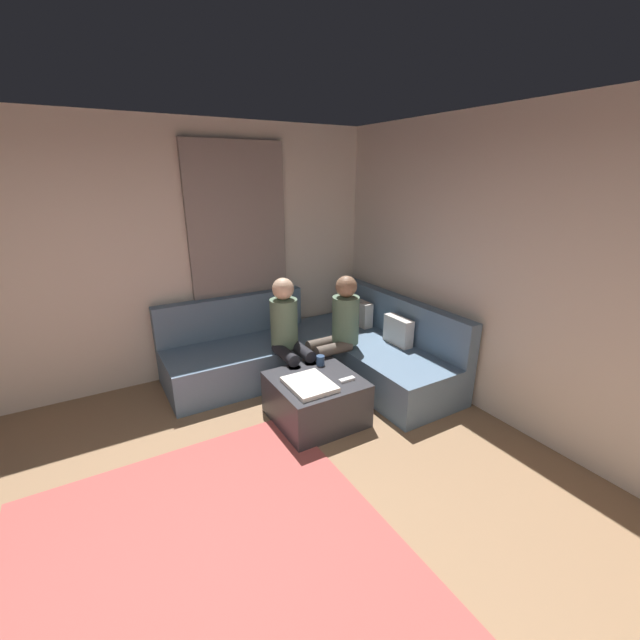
{
  "coord_description": "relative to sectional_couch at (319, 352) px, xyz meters",
  "views": [
    {
      "loc": [
        1.54,
        -0.24,
        2.17
      ],
      "look_at": [
        -1.63,
        1.63,
        0.85
      ],
      "focal_mm": 23.0,
      "sensor_mm": 36.0,
      "label": 1
    }
  ],
  "objects": [
    {
      "name": "ground_plane",
      "position": [
        2.08,
        -1.88,
        -0.33
      ],
      "size": [
        6.0,
        6.0,
        0.1
      ],
      "primitive_type": "cube",
      "color": "#8C6B4C"
    },
    {
      "name": "wall_back",
      "position": [
        2.08,
        1.06,
        1.07
      ],
      "size": [
        6.0,
        0.12,
        2.7
      ],
      "primitive_type": "cube",
      "color": "beige",
      "rests_on": "ground_plane"
    },
    {
      "name": "wall_left",
      "position": [
        -0.86,
        -1.88,
        1.07
      ],
      "size": [
        0.12,
        6.0,
        2.7
      ],
      "primitive_type": "cube",
      "color": "beige",
      "rests_on": "ground_plane"
    },
    {
      "name": "curtain_panel",
      "position": [
        -0.76,
        -0.58,
        0.97
      ],
      "size": [
        0.06,
        1.1,
        2.5
      ],
      "primitive_type": "cube",
      "color": "gray",
      "rests_on": "ground_plane"
    },
    {
      "name": "area_rug",
      "position": [
        1.88,
        -1.78,
        -0.27
      ],
      "size": [
        2.6,
        2.2,
        0.01
      ],
      "primitive_type": "cube",
      "color": "#AD4C47",
      "rests_on": "ground_plane"
    },
    {
      "name": "sectional_couch",
      "position": [
        0.0,
        0.0,
        0.0
      ],
      "size": [
        2.1,
        2.55,
        0.87
      ],
      "color": "slate",
      "rests_on": "ground_plane"
    },
    {
      "name": "ottoman",
      "position": [
        0.75,
        -0.47,
        -0.07
      ],
      "size": [
        0.76,
        0.76,
        0.42
      ],
      "primitive_type": "cube",
      "color": "#333338",
      "rests_on": "ground_plane"
    },
    {
      "name": "folded_blanket",
      "position": [
        0.85,
        -0.59,
        0.16
      ],
      "size": [
        0.44,
        0.36,
        0.04
      ],
      "primitive_type": "cube",
      "color": "white",
      "rests_on": "ottoman"
    },
    {
      "name": "coffee_mug",
      "position": [
        0.53,
        -0.29,
        0.19
      ],
      "size": [
        0.08,
        0.08,
        0.1
      ],
      "primitive_type": "cylinder",
      "color": "#334C72",
      "rests_on": "ottoman"
    },
    {
      "name": "game_remote",
      "position": [
        0.93,
        -0.25,
        0.15
      ],
      "size": [
        0.05,
        0.15,
        0.02
      ],
      "primitive_type": "cube",
      "color": "white",
      "rests_on": "ottoman"
    },
    {
      "name": "person_on_couch_back",
      "position": [
        0.3,
        0.06,
        0.38
      ],
      "size": [
        0.3,
        0.6,
        1.2
      ],
      "rotation": [
        0.0,
        0.0,
        3.14
      ],
      "color": "brown",
      "rests_on": "ground_plane"
    },
    {
      "name": "person_on_couch_side",
      "position": [
        0.15,
        -0.44,
        0.38
      ],
      "size": [
        0.6,
        0.3,
        1.2
      ],
      "rotation": [
        0.0,
        0.0,
        -1.57
      ],
      "color": "black",
      "rests_on": "ground_plane"
    }
  ]
}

